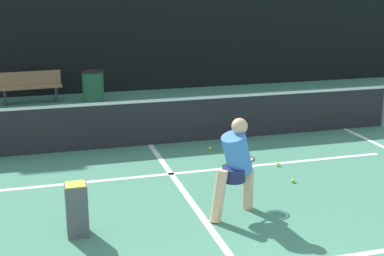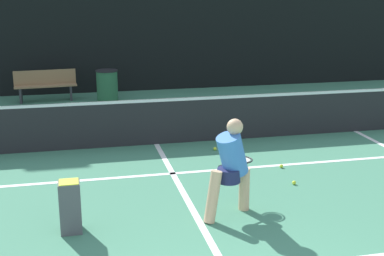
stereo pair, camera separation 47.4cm
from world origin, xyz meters
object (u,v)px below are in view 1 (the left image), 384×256
Objects in this scene: courtside_bench at (30,86)px; parked_car at (68,59)px; ball_hopper at (77,208)px; trash_bin at (93,86)px; player_practicing at (236,164)px.

parked_car reaches higher than courtside_bench.
trash_bin is at bearing 82.68° from ball_hopper.
parked_car is at bearing 68.88° from player_practicing.
ball_hopper is 0.41× the size of courtside_bench.
ball_hopper is 8.30m from trash_bin.
courtside_bench is at bearing 80.60° from player_practicing.
courtside_bench is 4.63m from parked_car.
trash_bin is (1.69, -0.31, -0.04)m from courtside_bench.
player_practicing is 1.63× the size of trash_bin.
player_practicing is 8.95m from courtside_bench.
ball_hopper is 0.17× the size of parked_car.
courtside_bench is at bearing 169.52° from trash_bin.
trash_bin is at bearing 70.14° from player_practicing.
trash_bin is (1.06, 8.23, 0.06)m from ball_hopper.
trash_bin is (-1.16, 8.17, -0.31)m from player_practicing.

